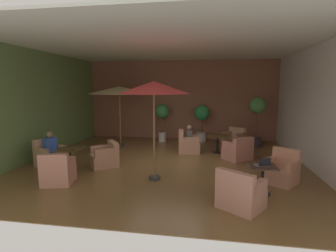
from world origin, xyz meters
TOP-DOWN VIEW (x-y plane):
  - ground_plane at (0.00, 0.00)m, footprint 9.15×8.58m
  - wall_back_brick at (0.00, 4.25)m, footprint 9.15×0.08m
  - wall_left_accent at (-4.54, 0.00)m, footprint 0.08×8.58m
  - wall_right_plain at (4.54, 0.00)m, footprint 0.08×8.58m
  - ceiling_slab at (0.00, 0.00)m, footprint 9.15×8.58m
  - cafe_table_front_left at (2.68, -2.21)m, footprint 0.62×0.62m
  - armchair_front_left_north at (2.08, -3.07)m, footprint 1.09×1.06m
  - armchair_front_left_east at (3.32, -1.38)m, footprint 1.00×1.00m
  - cafe_table_front_right at (1.74, 1.64)m, footprint 0.84×0.84m
  - armchair_front_right_north at (2.42, 2.54)m, footprint 1.05×1.06m
  - armchair_front_right_east at (0.61, 1.51)m, footprint 0.88×0.85m
  - armchair_front_right_south at (2.42, 0.73)m, footprint 1.10×1.09m
  - cafe_table_mid_center at (-2.67, -1.36)m, footprint 0.71×0.71m
  - armchair_mid_center_north at (-2.45, -2.38)m, footprint 0.86×0.87m
  - armchair_mid_center_east at (-1.84, -0.72)m, footprint 1.06×1.04m
  - armchair_mid_center_south at (-3.63, -0.93)m, footprint 0.96×0.99m
  - patio_umbrella_tall_red at (-2.36, 2.19)m, footprint 2.67×2.67m
  - patio_umbrella_center_beige at (-0.04, -1.64)m, footprint 1.91×1.91m
  - potted_tree_left_corner at (1.05, 3.68)m, footprint 0.70×0.70m
  - potted_tree_mid_left at (-0.76, 3.40)m, footprint 0.68×0.68m
  - potted_tree_mid_right at (3.38, 3.03)m, footprint 0.68×0.68m
  - patron_blue_shirt at (-3.59, -0.95)m, footprint 0.36×0.42m
  - patron_by_window at (0.65, 1.52)m, footprint 0.25×0.40m
  - iced_drink_cup at (2.70, -2.19)m, footprint 0.08×0.08m
  - open_laptop at (2.67, -2.23)m, footprint 0.37×0.33m

SIDE VIEW (x-z plane):
  - ground_plane at x=0.00m, z-range -0.02..0.00m
  - armchair_mid_center_east at x=-1.84m, z-range -0.09..0.69m
  - armchair_front_right_south at x=2.42m, z-range -0.10..0.72m
  - armchair_front_left_north at x=2.08m, z-range -0.11..0.74m
  - armchair_mid_center_south at x=-3.63m, z-range -0.12..0.76m
  - armchair_front_right_north at x=2.42m, z-range -0.10..0.74m
  - armchair_mid_center_north at x=-2.45m, z-range -0.11..0.75m
  - armchair_front_right_east at x=0.61m, z-range -0.11..0.76m
  - armchair_front_left_east at x=3.32m, z-range -0.12..0.78m
  - cafe_table_front_left at x=2.68m, z-range 0.14..0.83m
  - cafe_table_mid_center at x=-2.67m, z-range 0.19..0.88m
  - cafe_table_front_right at x=1.74m, z-range 0.22..0.92m
  - patron_by_window at x=0.65m, z-range 0.41..1.03m
  - patron_blue_shirt at x=-3.59m, z-range 0.38..1.06m
  - open_laptop at x=2.67m, z-range 0.64..0.84m
  - iced_drink_cup at x=2.70m, z-range 0.69..0.80m
  - potted_tree_left_corner at x=1.05m, z-range 0.29..1.98m
  - potted_tree_mid_left at x=-0.76m, z-range 0.36..2.11m
  - potted_tree_mid_right at x=3.38m, z-range 0.37..2.46m
  - wall_back_brick at x=0.00m, z-range 0.00..3.77m
  - wall_left_accent at x=-4.54m, z-range 0.00..3.77m
  - wall_right_plain at x=4.54m, z-range 0.00..3.77m
  - patio_umbrella_tall_red at x=-2.36m, z-range 1.10..3.66m
  - patio_umbrella_center_beige at x=-0.04m, z-range 1.14..3.80m
  - ceiling_slab at x=0.00m, z-range 3.77..3.83m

